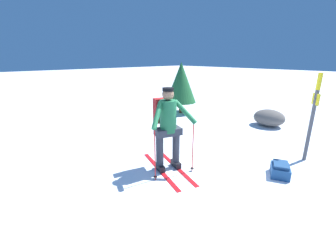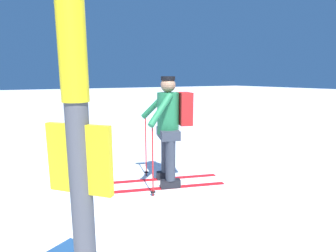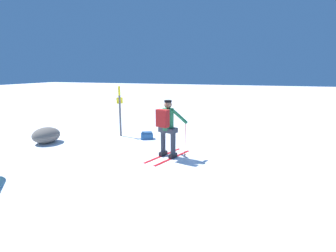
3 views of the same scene
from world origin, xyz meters
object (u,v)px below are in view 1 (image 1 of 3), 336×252
skier (167,124)px  dropped_backpack (280,170)px  rock_boulder (269,118)px  pine_tree (181,82)px  trail_marker (314,111)px

skier → dropped_backpack: (1.74, 1.40, -0.85)m
skier → dropped_backpack: size_ratio=3.29×
skier → dropped_backpack: skier is taller
rock_boulder → pine_tree: bearing=-165.7°
pine_tree → trail_marker: bearing=-13.0°
skier → pine_tree: size_ratio=0.87×
dropped_backpack → pine_tree: size_ratio=0.27×
skier → dropped_backpack: 2.38m
dropped_backpack → pine_tree: (-4.93, 2.30, 1.12)m
rock_boulder → pine_tree: pine_tree is taller
skier → trail_marker: 3.13m
skier → trail_marker: trail_marker is taller
dropped_backpack → trail_marker: 1.53m
trail_marker → pine_tree: size_ratio=0.94×
rock_boulder → skier: bearing=-91.3°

